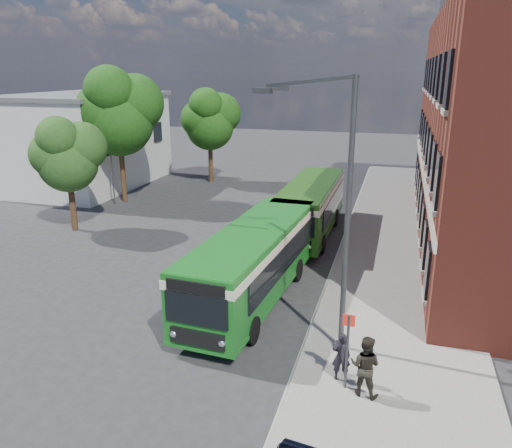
% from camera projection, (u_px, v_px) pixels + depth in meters
% --- Properties ---
extents(ground, '(120.00, 120.00, 0.00)m').
position_uv_depth(ground, '(217.00, 306.00, 20.10)').
color(ground, '#262629').
rests_on(ground, ground).
extents(pavement, '(6.00, 48.00, 0.15)m').
position_uv_depth(pavement, '(399.00, 254.00, 25.57)').
color(pavement, gray).
rests_on(pavement, ground).
extents(kerb_line, '(0.12, 48.00, 0.01)m').
position_uv_depth(kerb_line, '(339.00, 249.00, 26.40)').
color(kerb_line, beige).
rests_on(kerb_line, ground).
extents(white_building, '(9.40, 13.40, 7.30)m').
position_uv_depth(white_building, '(84.00, 140.00, 40.29)').
color(white_building, silver).
rests_on(white_building, ground).
extents(flagpole, '(0.95, 0.10, 9.00)m').
position_uv_depth(flagpole, '(110.00, 134.00, 33.86)').
color(flagpole, '#3A3C3F').
rests_on(flagpole, ground).
extents(street_lamp, '(2.96, 2.38, 9.00)m').
position_uv_depth(street_lamp, '(336.00, 215.00, 15.57)').
color(street_lamp, '#3A3C3F').
rests_on(street_lamp, ground).
extents(bus_stop_sign, '(0.35, 0.08, 2.52)m').
position_uv_depth(bus_stop_sign, '(347.00, 347.00, 14.32)').
color(bus_stop_sign, '#3A3C3F').
rests_on(bus_stop_sign, ground).
extents(bus_front, '(3.29, 10.70, 3.02)m').
position_uv_depth(bus_front, '(254.00, 257.00, 20.25)').
color(bus_front, '#16661B').
rests_on(bus_front, ground).
extents(bus_rear, '(2.69, 9.91, 3.02)m').
position_uv_depth(bus_rear, '(311.00, 203.00, 28.39)').
color(bus_rear, '#225312').
rests_on(bus_rear, ground).
extents(pedestrian_a, '(0.63, 0.48, 1.55)m').
position_uv_depth(pedestrian_a, '(341.00, 356.00, 14.89)').
color(pedestrian_a, black).
rests_on(pedestrian_a, pavement).
extents(pedestrian_b, '(1.03, 0.88, 1.85)m').
position_uv_depth(pedestrian_b, '(365.00, 366.00, 14.15)').
color(pedestrian_b, black).
rests_on(pedestrian_b, pavement).
extents(tree_left, '(3.97, 3.78, 6.71)m').
position_uv_depth(tree_left, '(67.00, 154.00, 28.24)').
color(tree_left, '#392315').
rests_on(tree_left, ground).
extents(tree_mid, '(5.59, 5.32, 9.44)m').
position_uv_depth(tree_mid, '(118.00, 111.00, 34.12)').
color(tree_mid, '#392315').
rests_on(tree_mid, ground).
extents(tree_right, '(4.61, 4.39, 7.79)m').
position_uv_depth(tree_right, '(210.00, 119.00, 40.54)').
color(tree_right, '#392315').
rests_on(tree_right, ground).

